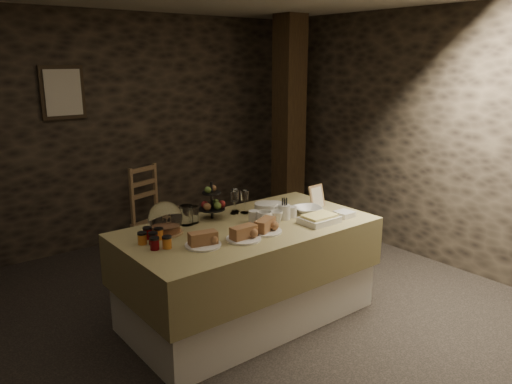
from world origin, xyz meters
TOP-DOWN VIEW (x-y plane):
  - ground_plane at (0.00, 0.00)m, footprint 5.50×5.00m
  - room_shell at (0.00, 0.00)m, footprint 5.52×5.02m
  - buffet_table at (0.45, 0.11)m, footprint 2.03×1.08m
  - chair at (0.65, 2.18)m, footprint 0.52×0.51m
  - timber_column at (2.30, 1.69)m, footprint 0.30×0.30m
  - framed_picture at (-0.15, 2.47)m, footprint 0.45×0.04m
  - plate_stack_a at (0.75, 0.24)m, footprint 0.19×0.19m
  - plate_stack_b at (0.83, 0.24)m, footprint 0.20×0.20m
  - cutlery_holder at (0.79, 0.05)m, footprint 0.10×0.10m
  - cup_a at (0.58, 0.05)m, footprint 0.14×0.14m
  - cup_b at (0.68, 0.02)m, footprint 0.12×0.12m
  - mug_c at (0.55, 0.15)m, footprint 0.09×0.09m
  - mug_d at (0.88, 0.05)m, footprint 0.08×0.08m
  - bowl at (1.06, 0.05)m, footprint 0.30×0.30m
  - cake_dome at (-0.15, 0.35)m, footprint 0.26×0.26m
  - fruit_stand at (0.34, 0.43)m, footprint 0.22×0.22m
  - bread_platter_left at (-0.07, -0.06)m, footprint 0.26×0.26m
  - bread_platter_center at (0.23, -0.13)m, footprint 0.26×0.26m
  - bread_platter_right at (0.46, -0.10)m, footprint 0.26×0.26m
  - jam_jars at (-0.32, 0.20)m, footprint 0.20×0.32m
  - tart_dish at (0.95, -0.20)m, footprint 0.30×0.22m
  - square_dish at (1.23, -0.21)m, footprint 0.14×0.14m
  - menu_frame at (1.25, 0.13)m, footprint 0.17×0.08m
  - storage_jar_a at (0.08, 0.42)m, footprint 0.10×0.10m
  - storage_jar_b at (0.15, 0.43)m, footprint 0.09×0.09m

SIDE VIEW (x-z plane):
  - ground_plane at x=0.00m, z-range -0.01..0.01m
  - chair at x=0.65m, z-range 0.05..0.75m
  - buffet_table at x=0.45m, z-range 0.06..0.86m
  - square_dish at x=1.23m, z-range 0.80..0.85m
  - bowl at x=1.06m, z-range 0.80..0.86m
  - tart_dish at x=0.95m, z-range 0.80..0.87m
  - jam_jars at x=-0.32m, z-range 0.80..0.88m
  - bread_platter_left at x=-0.07m, z-range 0.79..0.89m
  - bread_platter_center at x=0.23m, z-range 0.79..0.89m
  - bread_platter_right at x=0.46m, z-range 0.79..0.89m
  - plate_stack_b at x=0.83m, z-range 0.80..0.89m
  - mug_d at x=0.88m, z-range 0.80..0.89m
  - mug_c at x=0.55m, z-range 0.80..0.90m
  - cup_b at x=0.68m, z-range 0.80..0.90m
  - plate_stack_a at x=0.75m, z-range 0.80..0.90m
  - cup_a at x=0.58m, z-range 0.80..0.91m
  - cutlery_holder at x=0.79m, z-range 0.80..0.92m
  - storage_jar_b at x=0.15m, z-range 0.80..0.94m
  - storage_jar_a at x=0.08m, z-range 0.80..0.96m
  - menu_frame at x=1.25m, z-range 0.78..1.00m
  - cake_dome at x=-0.15m, z-range 0.78..1.04m
  - fruit_stand at x=0.34m, z-range 0.77..1.08m
  - timber_column at x=2.30m, z-range 0.00..2.60m
  - room_shell at x=0.00m, z-range 0.26..2.86m
  - framed_picture at x=-0.15m, z-range 1.47..2.02m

